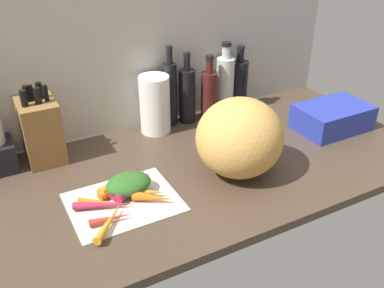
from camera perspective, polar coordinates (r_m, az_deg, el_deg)
The scene contains 24 objects.
ground_plane at distance 148.83cm, azimuth -0.37°, elevation -3.42°, with size 170.00×80.00×3.00cm, color #47382B.
wall_back at distance 167.49cm, azimuth -6.71°, elevation 12.14°, with size 170.00×3.00×60.00cm, color #BCB7AD.
cutting_board at distance 132.34cm, azimuth -9.10°, elevation -7.58°, with size 32.44×26.09×0.80cm, color beige.
carrot_0 at distance 129.62cm, azimuth -5.19°, elevation -7.10°, with size 3.13×3.13×12.37cm, color orange.
carrot_1 at distance 132.10cm, azimuth -5.88°, elevation -6.40°, with size 2.93×2.93×10.98cm, color orange.
carrot_2 at distance 135.93cm, azimuth -8.53°, elevation -5.38°, with size 3.20×3.20×10.42cm, color orange.
carrot_3 at distance 135.36cm, azimuth -7.67°, elevation -5.48°, with size 3.13×3.13×17.04cm, color #B2264C.
carrot_4 at distance 122.86cm, azimuth -10.98°, elevation -10.14°, with size 2.55×2.55×16.30cm, color orange.
carrot_5 at distance 137.03cm, azimuth -10.43°, elevation -5.18°, with size 3.44×3.44×12.38cm, color orange.
carrot_6 at distance 136.32cm, azimuth -9.30°, elevation -5.51°, with size 2.52×2.52×16.86cm, color orange.
carrot_7 at distance 137.15cm, azimuth -8.28°, elevation -5.02°, with size 3.12×3.12×17.02cm, color #B2264C.
carrot_8 at distance 130.70cm, azimuth -12.08°, elevation -7.61°, with size 2.28×2.28×13.26cm, color orange.
carrot_9 at distance 129.41cm, azimuth -11.60°, elevation -7.93°, with size 2.42×2.42×17.97cm, color #B2264C.
carrot_10 at distance 124.25cm, azimuth -10.71°, elevation -9.70°, with size 2.18×2.18×12.36cm, color red.
carrot_greens_pile at distance 133.83cm, azimuth -8.44°, elevation -5.26°, with size 14.13×10.87×5.98cm, color #2D6023.
winter_squash at distance 138.99cm, azimuth 6.35°, elevation 0.83°, with size 28.77×28.01×26.25cm, color gold.
knife_block at distance 155.44cm, azimuth -19.44°, elevation 1.76°, with size 12.38×15.74×27.52cm.
paper_towel_roll at distance 166.46cm, azimuth -4.96°, elevation 5.27°, with size 11.73×11.73×22.78cm, color white.
bottle_0 at distance 170.94cm, azimuth -2.90°, elevation 6.83°, with size 5.25×5.25×32.50cm.
bottle_1 at distance 173.88cm, azimuth -0.65°, elevation 6.57°, with size 6.69×6.69×29.28cm.
bottle_2 at distance 175.99cm, azimuth 2.28°, elevation 6.62°, with size 6.77×6.77×27.41cm.
bottle_3 at distance 181.40cm, azimuth 4.40°, elevation 7.92°, with size 7.51×7.51×30.89cm.
bottle_4 at distance 186.56cm, azimuth 6.24°, elevation 7.96°, with size 7.49×7.49×28.14cm.
dish_rack at distance 179.24cm, azimuth 18.17°, elevation 3.40°, with size 28.30×19.04×9.91cm, color #2838AD.
Camera 1 is at (-58.14, -110.64, 79.31)cm, focal length 40.10 mm.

